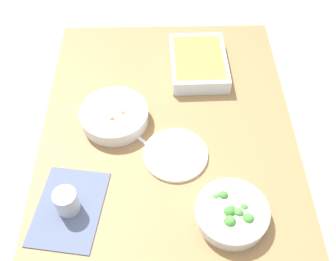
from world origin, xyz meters
The scene contains 9 objects.
ground_plane centered at (0.00, 0.00, 0.00)m, with size 6.00×6.00×0.00m, color #B2A899.
dining_table centered at (0.00, 0.00, 0.65)m, with size 1.20×0.90×0.74m.
placemat centered at (-0.30, 0.31, 0.74)m, with size 0.28×0.20×0.00m, color #4C5670.
stew_bowl centered at (0.05, 0.19, 0.77)m, with size 0.25×0.25×0.06m.
broccoli_bowl centered at (-0.34, -0.18, 0.77)m, with size 0.22×0.22×0.07m.
baking_dish centered at (0.32, -0.13, 0.77)m, with size 0.31×0.23×0.06m.
drink_cup centered at (-0.30, 0.31, 0.78)m, with size 0.07×0.07×0.08m.
side_plate centered at (-0.11, -0.02, 0.75)m, with size 0.22×0.22×0.01m, color white.
spoon_by_stew centered at (-0.02, 0.12, 0.74)m, with size 0.13×0.14×0.01m.
Camera 1 is at (-0.91, 0.02, 1.87)m, focal length 43.58 mm.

